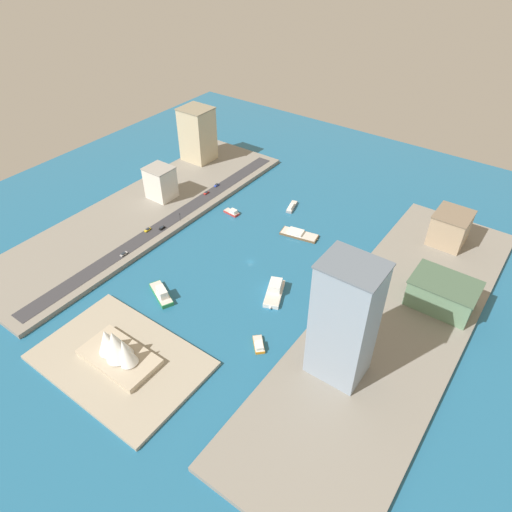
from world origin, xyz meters
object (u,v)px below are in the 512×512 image
object	(u,v)px
tugboat_red	(232,212)
pickup_red	(206,193)
apartment_midrise_tan	(450,228)
ferry_white_commuter	(275,291)
hatchback_blue	(217,185)
sedan_silver	(124,254)
traffic_light_waterfront	(180,216)
terminal_long_green	(443,293)
suv_black	(162,228)
water_taxi_orange	(259,345)
tower_tall_glass	(344,322)
barge_flat_brown	(298,234)
yacht_sleek_gray	(292,207)
opera_landmark	(117,349)
office_block_beige	(198,134)
hotel_broad_white	(161,183)
ferry_green_doubledeck	(161,293)
taxi_yellow_cab	(148,230)

from	to	relation	value
tugboat_red	pickup_red	size ratio (longest dim) A/B	2.79
tugboat_red	apartment_midrise_tan	bearing A→B (deg)	-158.87
ferry_white_commuter	hatchback_blue	world-z (taller)	ferry_white_commuter
sedan_silver	traffic_light_waterfront	distance (m)	48.18
terminal_long_green	suv_black	world-z (taller)	terminal_long_green
sedan_silver	traffic_light_waterfront	xyz separation A→B (m)	(-2.80, -47.98, 3.43)
ferry_white_commuter	apartment_midrise_tan	distance (m)	121.50
water_taxi_orange	tower_tall_glass	bearing A→B (deg)	-167.53
water_taxi_orange	hatchback_blue	bearing A→B (deg)	-42.67
barge_flat_brown	pickup_red	world-z (taller)	pickup_red
barge_flat_brown	water_taxi_orange	world-z (taller)	water_taxi_orange
ferry_white_commuter	tower_tall_glass	world-z (taller)	tower_tall_glass
terminal_long_green	traffic_light_waterfront	xyz separation A→B (m)	(170.07, 23.43, -3.92)
yacht_sleek_gray	pickup_red	size ratio (longest dim) A/B	3.67
barge_flat_brown	ferry_white_commuter	distance (m)	59.51
yacht_sleek_gray	suv_black	world-z (taller)	suv_black
tower_tall_glass	opera_landmark	xyz separation A→B (m)	(88.32, 56.09, -25.35)
water_taxi_orange	suv_black	world-z (taller)	suv_black
tower_tall_glass	opera_landmark	bearing A→B (deg)	32.42
barge_flat_brown	tugboat_red	world-z (taller)	tugboat_red
tugboat_red	office_block_beige	xyz separation A→B (m)	(71.49, -46.92, 23.18)
terminal_long_green	sedan_silver	size ratio (longest dim) A/B	6.69
ferry_white_commuter	hotel_broad_white	distance (m)	129.45
water_taxi_orange	tower_tall_glass	world-z (taller)	tower_tall_glass
water_taxi_orange	ferry_green_doubledeck	distance (m)	65.70
ferry_green_doubledeck	tower_tall_glass	size ratio (longest dim) A/B	0.36
barge_flat_brown	tower_tall_glass	bearing A→B (deg)	130.92
barge_flat_brown	opera_landmark	distance (m)	141.31
terminal_long_green	pickup_red	xyz separation A→B (m)	(179.57, -14.60, -7.40)
terminal_long_green	ferry_green_doubledeck	bearing A→B (deg)	32.39
water_taxi_orange	terminal_long_green	xyz separation A→B (m)	(-64.01, -79.60, 9.84)
barge_flat_brown	ferry_green_doubledeck	xyz separation A→B (m)	(31.64, 95.41, 1.21)
office_block_beige	apartment_midrise_tan	xyz separation A→B (m)	(-206.04, -5.07, -11.12)
ferry_green_doubledeck	tugboat_red	bearing A→B (deg)	-77.18
yacht_sleek_gray	hatchback_blue	bearing A→B (deg)	10.35
tower_tall_glass	taxi_yellow_cab	world-z (taller)	tower_tall_glass
yacht_sleek_gray	pickup_red	xyz separation A→B (m)	(59.87, 24.36, 2.39)
tugboat_red	taxi_yellow_cab	world-z (taller)	taxi_yellow_cab
barge_flat_brown	suv_black	xyz separation A→B (m)	(75.66, 50.60, 2.66)
hotel_broad_white	hatchback_blue	bearing A→B (deg)	-122.19
tugboat_red	hatchback_blue	xyz separation A→B (m)	(30.42, -20.00, 2.35)
suv_black	traffic_light_waterfront	bearing A→B (deg)	-104.42
water_taxi_orange	sedan_silver	bearing A→B (deg)	-4.30
tower_tall_glass	hatchback_blue	xyz separation A→B (m)	(155.52, -98.82, -30.94)
taxi_yellow_cab	opera_landmark	world-z (taller)	opera_landmark
hotel_broad_white	taxi_yellow_cab	xyz separation A→B (m)	(-22.99, 36.79, -10.94)
apartment_midrise_tan	tower_tall_glass	xyz separation A→B (m)	(9.45, 130.81, 21.24)
water_taxi_orange	pickup_red	bearing A→B (deg)	-39.19
terminal_long_green	hotel_broad_white	bearing A→B (deg)	2.16
yacht_sleek_gray	apartment_midrise_tan	world-z (taller)	apartment_midrise_tan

